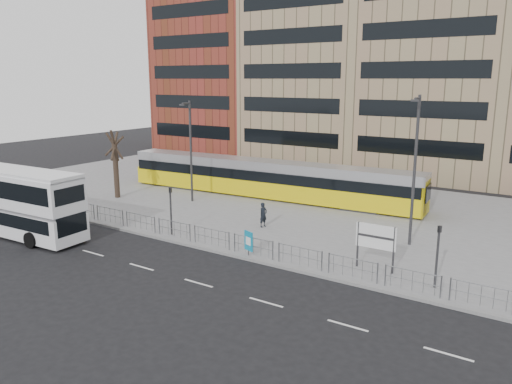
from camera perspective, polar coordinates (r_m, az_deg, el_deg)
The scene contains 16 objects.
ground at distance 29.56m, azimuth -4.60°, elevation -6.96°, with size 120.00×120.00×0.00m, color black.
plaza at distance 39.25m, azimuth 6.22°, elevation -1.88°, with size 64.00×24.00×0.15m, color slate.
kerb at distance 29.57m, azimuth -4.54°, elevation -6.79°, with size 64.00×0.25×0.17m, color gray.
building_row at distance 58.35m, azimuth 18.41°, elevation 15.06°, with size 70.40×18.40×31.20m.
pedestrian_barrier at distance 28.50m, azimuth -0.82°, elevation -5.58°, with size 32.07×0.07×1.10m.
road_markings at distance 26.10m, azimuth -8.31°, elevation -9.78°, with size 62.00×0.12×0.01m, color white.
double_decker_bus at distance 35.85m, azimuth -25.96°, elevation -0.76°, with size 11.05×3.24×4.37m.
tram at distance 42.30m, azimuth 1.14°, elevation 1.54°, with size 26.56×4.40×3.12m.
station_sign at distance 26.75m, azimuth 13.54°, elevation -5.22°, with size 2.15×0.14×2.47m.
ad_panel at distance 28.40m, azimuth -0.86°, elevation -5.66°, with size 0.73×0.33×1.42m.
pedestrian at distance 33.75m, azimuth 0.84°, elevation -2.63°, with size 0.61×0.40×1.68m, color black.
traffic_light_west at distance 32.28m, azimuth -9.73°, elevation -1.45°, with size 0.17×0.20×3.10m.
traffic_light_east at distance 25.28m, azimuth 20.06°, elevation -6.08°, with size 0.22×0.24×3.10m.
lamp_post_west at distance 40.56m, azimuth -7.52°, elevation 5.08°, with size 0.45×1.04×8.16m.
lamp_post_east at distance 30.65m, azimuth 17.67°, elevation 2.87°, with size 0.45×1.04×8.95m.
bare_tree at distance 43.06m, azimuth -15.99°, elevation 7.00°, with size 4.32×4.32×7.82m.
Camera 1 is at (17.22, -21.86, 9.96)m, focal length 35.00 mm.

